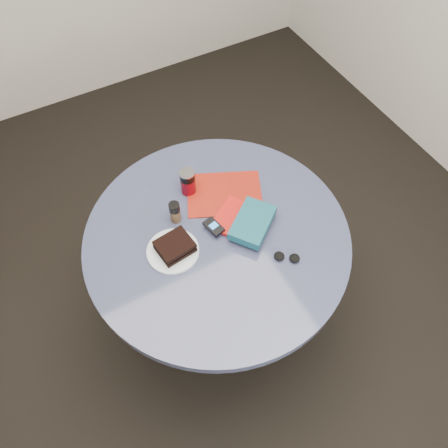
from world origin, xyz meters
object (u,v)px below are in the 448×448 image
magazine (224,194)px  novel (252,223)px  headphones (287,257)px  plate (173,251)px  soda_can (188,182)px  red_book (232,217)px  sandwich (175,246)px  table (218,256)px  pepper_grinder (175,212)px  mp3_player (214,227)px

magazine → novel: novel is taller
novel → headphones: 0.18m
plate → headphones: headphones is taller
soda_can → red_book: (0.09, -0.20, -0.04)m
plate → sandwich: 0.03m
table → pepper_grinder: (-0.10, 0.14, 0.21)m
pepper_grinder → headphones: pepper_grinder is taller
magazine → soda_can: bearing=169.7°
headphones → soda_can: bearing=111.0°
magazine → mp3_player: bearing=-106.9°
pepper_grinder → table: bearing=-52.4°
novel → sandwich: bearing=133.5°
sandwich → soda_can: soda_can is taller
headphones → table: bearing=129.1°
table → red_book: 0.20m
red_book → headphones: bearing=-103.8°
magazine → novel: 0.20m
pepper_grinder → headphones: 0.45m
plate → red_book: size_ratio=1.13×
table → sandwich: (-0.17, 0.01, 0.20)m
table → mp3_player: (-0.00, 0.02, 0.19)m
plate → novel: novel is taller
plate → magazine: 0.33m
magazine → mp3_player: size_ratio=3.37×
plate → sandwich: size_ratio=1.41×
sandwich → pepper_grinder: (0.06, 0.13, 0.01)m
soda_can → red_book: bearing=-67.1°
plate → sandwich: sandwich is taller
novel → plate: bearing=133.6°
sandwich → headphones: bearing=-33.2°
soda_can → table: bearing=-89.8°
magazine → plate: bearing=-128.9°
plate → red_book: bearing=5.5°
magazine → mp3_player: (-0.12, -0.13, 0.02)m
plate → mp3_player: mp3_player is taller
novel → mp3_player: novel is taller
novel → soda_can: bearing=77.9°
plate → magazine: bearing=26.4°
table → sandwich: 0.26m
soda_can → novel: 0.31m
novel → headphones: bearing=-113.6°
magazine → headphones: size_ratio=3.01×
soda_can → headphones: 0.48m
sandwich → magazine: size_ratio=0.46×
soda_can → red_book: 0.22m
magazine → headphones: (0.05, -0.37, 0.01)m
sandwich → headphones: sandwich is taller
magazine → pepper_grinder: bearing=-150.2°
red_book → headphones: size_ratio=1.73×
table → plate: size_ratio=5.23×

